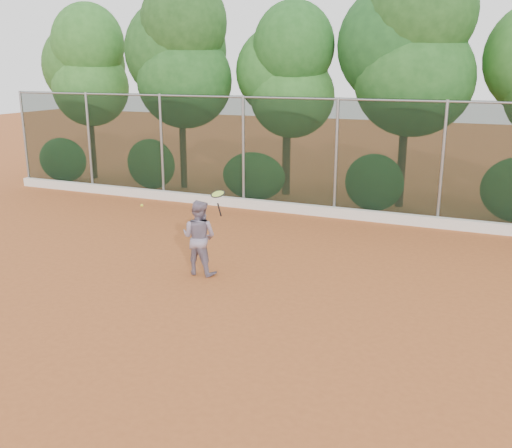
% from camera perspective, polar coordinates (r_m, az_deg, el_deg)
% --- Properties ---
extents(ground, '(80.00, 80.00, 0.00)m').
position_cam_1_polar(ground, '(11.15, -2.04, -7.47)').
color(ground, '#A95728').
rests_on(ground, ground).
extents(concrete_curb, '(24.00, 0.20, 0.30)m').
position_cam_1_polar(concrete_curb, '(17.21, 7.65, 1.19)').
color(concrete_curb, white).
rests_on(concrete_curb, ground).
extents(tennis_player, '(0.81, 0.64, 1.63)m').
position_cam_1_polar(tennis_player, '(12.26, -5.71, -1.34)').
color(tennis_player, gray).
rests_on(tennis_player, ground).
extents(chainlink_fence, '(24.09, 0.09, 3.50)m').
position_cam_1_polar(chainlink_fence, '(17.05, 8.02, 6.91)').
color(chainlink_fence, black).
rests_on(chainlink_fence, ground).
extents(foliage_backdrop, '(23.70, 3.63, 7.55)m').
position_cam_1_polar(foliage_backdrop, '(18.92, 8.31, 15.45)').
color(foliage_backdrop, '#432E19').
rests_on(foliage_backdrop, ground).
extents(tennis_racket, '(0.35, 0.34, 0.56)m').
position_cam_1_polar(tennis_racket, '(11.75, -3.82, 2.84)').
color(tennis_racket, black).
rests_on(tennis_racket, ground).
extents(tennis_ball_in_flight, '(0.07, 0.07, 0.07)m').
position_cam_1_polar(tennis_ball_in_flight, '(12.66, -11.35, 1.83)').
color(tennis_ball_in_flight, gold).
rests_on(tennis_ball_in_flight, ground).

